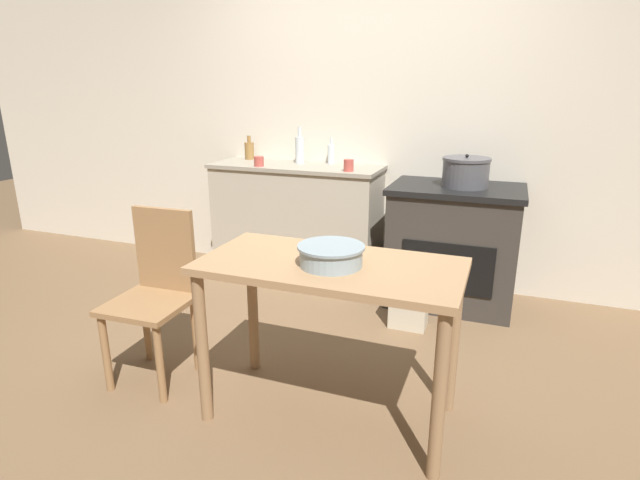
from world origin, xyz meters
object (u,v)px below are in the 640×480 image
mixing_bowl_large (331,254)px  chair (156,291)px  stock_pot (466,172)px  bottle_mid_left (249,150)px  work_table (330,289)px  cup_center (349,165)px  stove (453,245)px  bottle_far_left (331,154)px  bottle_left (300,149)px  cup_center_left (259,161)px  flour_sack (409,302)px

mixing_bowl_large → chair: bearing=176.8°
stock_pot → bottle_mid_left: (-1.80, 0.22, 0.05)m
work_table → cup_center: size_ratio=13.55×
stove → mixing_bowl_large: mixing_bowl_large is taller
mixing_bowl_large → bottle_far_left: 1.95m
mixing_bowl_large → bottle_left: bearing=116.8°
bottle_left → cup_center_left: size_ratio=3.80×
chair → stock_pot: (1.43, 1.56, 0.48)m
stock_pot → mixing_bowl_large: bearing=-104.4°
chair → cup_center_left: bearing=92.5°
stove → stock_pot: (0.05, -0.01, 0.54)m
chair → cup_center: 1.67m
work_table → bottle_left: bottle_left is taller
bottle_far_left → bottle_mid_left: bottle_far_left is taller
stove → flour_sack: bearing=-111.5°
stock_pot → cup_center: 0.82m
bottle_mid_left → cup_center_left: bottle_mid_left is taller
stove → bottle_left: bearing=173.8°
work_table → bottle_mid_left: bearing=127.3°
mixing_bowl_large → flour_sack: bearing=81.6°
work_table → mixing_bowl_large: size_ratio=3.98×
mixing_bowl_large → bottle_left: 1.98m
flour_sack → bottle_far_left: bearing=138.2°
chair → bottle_mid_left: size_ratio=4.68×
mixing_bowl_large → bottle_far_left: bottle_far_left is taller
work_table → flour_sack: 1.19m
bottle_far_left → cup_center: bearing=-51.1°
stock_pot → bottle_far_left: size_ratio=1.56×
bottle_left → bottle_mid_left: 0.50m
flour_sack → cup_center: size_ratio=4.07×
mixing_bowl_large → cup_center_left: bearing=126.8°
bottle_mid_left → flour_sack: bearing=-25.2°
work_table → mixing_bowl_large: (0.01, -0.03, 0.18)m
bottle_mid_left → stock_pot: bearing=-7.0°
stove → flour_sack: stove is taller
bottle_left → bottle_mid_left: bottle_left is taller
flour_sack → cup_center: cup_center is taller
mixing_bowl_large → bottle_left: size_ratio=1.02×
cup_center_left → cup_center: bearing=1.4°
bottle_left → flour_sack: bearing=-31.9°
stock_pot → chair: bearing=-132.5°
bottle_mid_left → cup_center_left: size_ratio=2.59×
work_table → bottle_far_left: bottle_far_left is taller
chair → stove: bearing=46.5°
cup_center → bottle_mid_left: bearing=162.7°
work_table → chair: bearing=178.7°
stock_pot → work_table: bearing=-105.2°
bottle_left → bottle_mid_left: bearing=171.6°
cup_center → chair: bearing=-112.4°
mixing_bowl_large → cup_center: cup_center is taller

